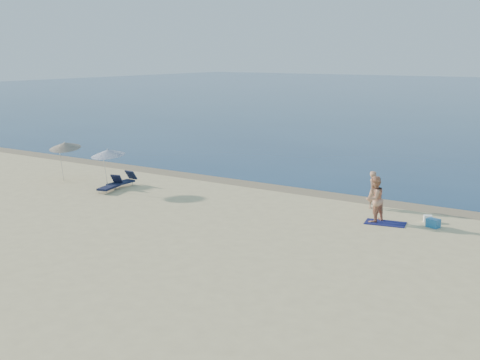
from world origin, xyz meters
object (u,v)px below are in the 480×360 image
(blue_cooler, at_px, (433,223))
(umbrella_near, at_px, (108,153))
(person_right, at_px, (374,199))
(person_left, at_px, (374,190))

(blue_cooler, relative_size, umbrella_near, 0.22)
(person_right, bearing_deg, umbrella_near, -64.17)
(umbrella_near, bearing_deg, person_right, 18.09)
(person_right, distance_m, blue_cooler, 2.54)
(person_right, distance_m, umbrella_near, 13.86)
(person_left, relative_size, blue_cooler, 3.42)
(blue_cooler, xyz_separation_m, umbrella_near, (-16.05, -2.36, 1.80))
(person_right, height_order, blue_cooler, person_right)
(person_left, bearing_deg, person_right, -151.38)
(person_left, bearing_deg, umbrella_near, 114.35)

